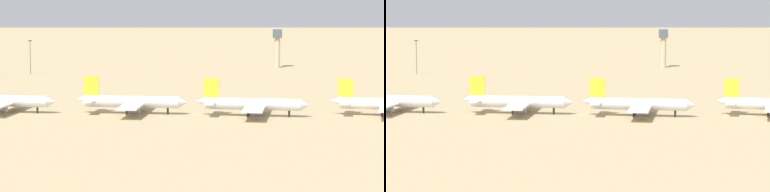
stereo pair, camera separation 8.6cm
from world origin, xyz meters
TOP-DOWN VIEW (x-y plane):
  - ground at (0.00, 0.00)m, footprint 4000.00×4000.00m
  - parked_jet_orange_1 at (-71.05, -4.04)m, footprint 40.05×33.65m
  - parked_jet_yellow_2 at (-23.71, -2.25)m, footprint 41.05×34.33m
  - parked_jet_yellow_3 at (20.05, -3.35)m, footprint 40.75×34.20m
  - control_tower at (24.69, 189.93)m, footprint 5.20×5.20m
  - light_pole_mid at (-103.16, 136.87)m, footprint 1.80×0.50m

SIDE VIEW (x-z plane):
  - ground at x=0.00m, z-range 0.00..0.00m
  - parked_jet_orange_1 at x=-71.05m, z-range -2.28..10.96m
  - parked_jet_yellow_3 at x=20.05m, z-range -2.32..11.15m
  - parked_jet_yellow_2 at x=-23.71m, z-range -2.34..11.26m
  - light_pole_mid at x=-103.16m, z-range 1.24..19.13m
  - control_tower at x=24.69m, z-range 2.25..24.05m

